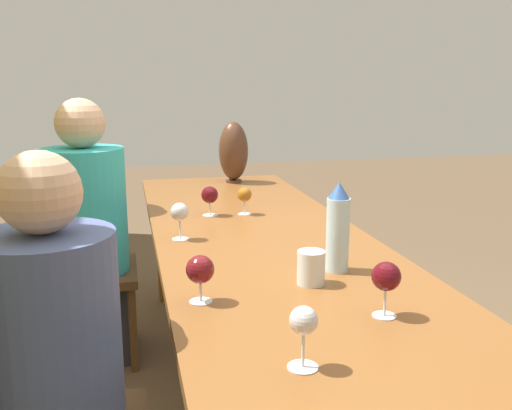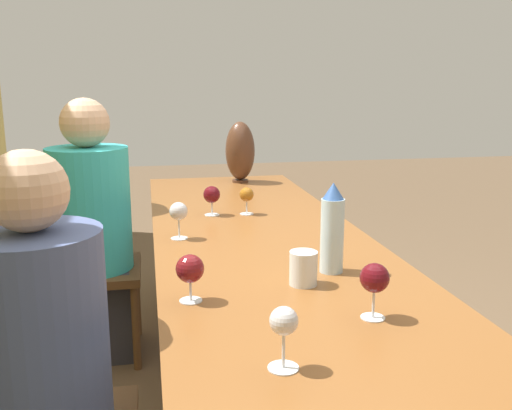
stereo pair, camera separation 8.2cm
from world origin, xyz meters
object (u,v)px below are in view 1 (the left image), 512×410
(wine_glass_1, at_px, (386,278))
(person_far, at_px, (90,226))
(wine_glass_3, at_px, (180,213))
(wine_glass_4, at_px, (245,195))
(wine_glass_5, at_px, (210,196))
(person_near, at_px, (60,374))
(water_bottle, at_px, (338,228))
(water_tumbler, at_px, (311,268))
(chair_far, at_px, (72,260))
(wine_glass_2, at_px, (304,323))
(wine_glass_0, at_px, (200,270))
(vase, at_px, (233,151))

(wine_glass_1, bearing_deg, person_far, 29.58)
(wine_glass_3, distance_m, wine_glass_4, 0.48)
(wine_glass_5, bearing_deg, person_near, 154.49)
(wine_glass_1, distance_m, wine_glass_5, 1.23)
(water_bottle, xyz_separation_m, wine_glass_3, (0.47, 0.45, -0.04))
(wine_glass_1, relative_size, wine_glass_4, 1.19)
(water_tumbler, xyz_separation_m, wine_glass_3, (0.57, 0.33, 0.05))
(person_near, bearing_deg, chair_far, 3.78)
(water_tumbler, height_order, wine_glass_1, wine_glass_1)
(water_tumbler, distance_m, person_far, 1.37)
(wine_glass_2, relative_size, person_near, 0.12)
(person_near, bearing_deg, wine_glass_3, -25.79)
(wine_glass_2, height_order, person_near, person_near)
(chair_far, bearing_deg, wine_glass_1, -147.75)
(water_bottle, relative_size, wine_glass_0, 2.16)
(chair_far, relative_size, person_near, 0.81)
(wine_glass_1, distance_m, person_near, 0.85)
(person_near, bearing_deg, water_tumbler, -74.52)
(water_tumbler, bearing_deg, person_far, 31.15)
(water_bottle, xyz_separation_m, water_tumbler, (-0.10, 0.12, -0.09))
(wine_glass_4, bearing_deg, wine_glass_5, 85.37)
(wine_glass_0, bearing_deg, water_tumbler, -78.71)
(vase, distance_m, wine_glass_0, 1.85)
(chair_far, bearing_deg, wine_glass_3, -142.24)
(wine_glass_3, height_order, wine_glass_4, wine_glass_3)
(water_bottle, xyz_separation_m, person_near, (-0.29, 0.82, -0.25))
(water_bottle, relative_size, person_far, 0.23)
(wine_glass_1, bearing_deg, vase, 0.52)
(wine_glass_5, distance_m, person_far, 0.61)
(wine_glass_0, relative_size, wine_glass_3, 0.93)
(person_near, xyz_separation_m, person_far, (1.36, -0.00, 0.03))
(wine_glass_1, bearing_deg, wine_glass_5, 13.01)
(wine_glass_5, bearing_deg, wine_glass_4, -94.63)
(water_tumbler, xyz_separation_m, person_far, (1.16, 0.70, -0.13))
(water_bottle, bearing_deg, vase, 0.91)
(wine_glass_3, relative_size, chair_far, 0.15)
(vase, xyz_separation_m, wine_glass_4, (-0.81, 0.10, -0.10))
(wine_glass_4, bearing_deg, wine_glass_1, -174.16)
(chair_far, height_order, person_far, person_far)
(water_tumbler, distance_m, person_near, 0.75)
(water_tumbler, height_order, wine_glass_5, wine_glass_5)
(wine_glass_1, distance_m, person_far, 1.66)
(wine_glass_3, bearing_deg, wine_glass_0, 179.49)
(person_near, distance_m, person_far, 1.36)
(water_bottle, distance_m, wine_glass_2, 0.65)
(wine_glass_3, bearing_deg, vase, -20.22)
(water_bottle, xyz_separation_m, chair_far, (1.07, 0.91, -0.38))
(water_tumbler, bearing_deg, water_bottle, -51.08)
(wine_glass_0, xyz_separation_m, chair_far, (1.23, 0.45, -0.33))
(wine_glass_0, bearing_deg, wine_glass_5, -9.84)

